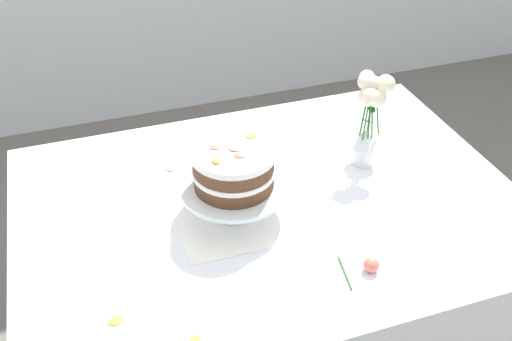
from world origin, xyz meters
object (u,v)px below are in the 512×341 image
at_px(cake_stand, 234,190).
at_px(flower_vase, 369,115).
at_px(fallen_rose, 370,265).
at_px(layer_cake, 234,167).
at_px(dining_table, 272,229).

bearing_deg(cake_stand, flower_vase, 13.25).
bearing_deg(fallen_rose, cake_stand, 128.82).
bearing_deg(flower_vase, layer_cake, -166.75).
bearing_deg(layer_cake, cake_stand, 22.67).
xyz_separation_m(cake_stand, flower_vase, (0.44, 0.10, 0.09)).
distance_m(cake_stand, layer_cake, 0.07).
bearing_deg(cake_stand, layer_cake, -157.33).
relative_size(cake_stand, layer_cake, 1.32).
bearing_deg(fallen_rose, dining_table, 114.10).
bearing_deg(layer_cake, fallen_rose, -51.17).
distance_m(dining_table, layer_cake, 0.27).
relative_size(layer_cake, fallen_rose, 2.01).
xyz_separation_m(dining_table, layer_cake, (-0.11, -0.00, 0.25)).
bearing_deg(dining_table, cake_stand, -179.47).
bearing_deg(flower_vase, cake_stand, -166.75).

